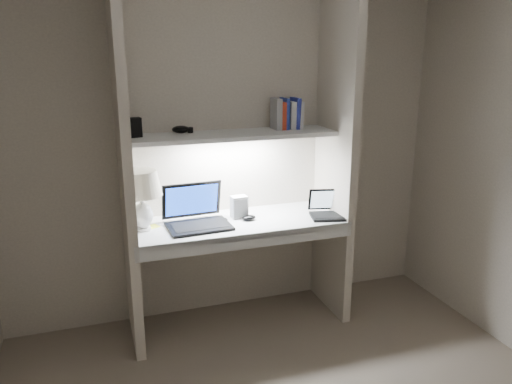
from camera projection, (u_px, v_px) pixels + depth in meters
name	position (u px, v px, depth m)	size (l,w,h in m)	color
back_wall	(226.00, 145.00, 3.56)	(3.20, 0.01, 2.50)	beige
alcove_panel_left	(124.00, 160.00, 3.08)	(0.06, 0.55, 2.50)	beige
alcove_panel_right	(336.00, 146.00, 3.53)	(0.06, 0.55, 2.50)	beige
desk	(238.00, 223.00, 3.44)	(1.40, 0.55, 0.04)	white
desk_apron	(250.00, 240.00, 3.21)	(1.46, 0.03, 0.10)	silver
shelf	(233.00, 135.00, 3.37)	(1.40, 0.36, 0.03)	silver
strip_light	(233.00, 138.00, 3.37)	(0.60, 0.04, 0.01)	white
table_lamp	(141.00, 190.00, 3.18)	(0.27, 0.27, 0.40)	white
laptop_main	(196.00, 216.00, 3.34)	(0.43, 0.38, 0.27)	black
laptop_netbook	(330.00, 210.00, 3.53)	(0.33, 0.31, 0.18)	black
speaker	(239.00, 207.00, 3.48)	(0.11, 0.08, 0.16)	silver
mouse	(249.00, 218.00, 3.44)	(0.10, 0.06, 0.04)	black
cable_coil	(221.00, 220.00, 3.44)	(0.09, 0.09, 0.01)	black
sticky_note	(153.00, 227.00, 3.32)	(0.08, 0.08, 0.00)	#F0FF35
book_row	(287.00, 114.00, 3.52)	(0.21, 0.14, 0.22)	silver
shelf_box	(135.00, 127.00, 3.18)	(0.07, 0.05, 0.13)	black
shelf_gadget	(181.00, 129.00, 3.33)	(0.12, 0.09, 0.05)	black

